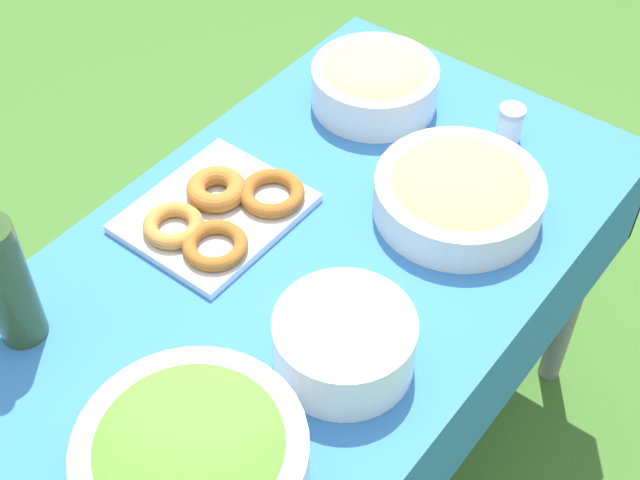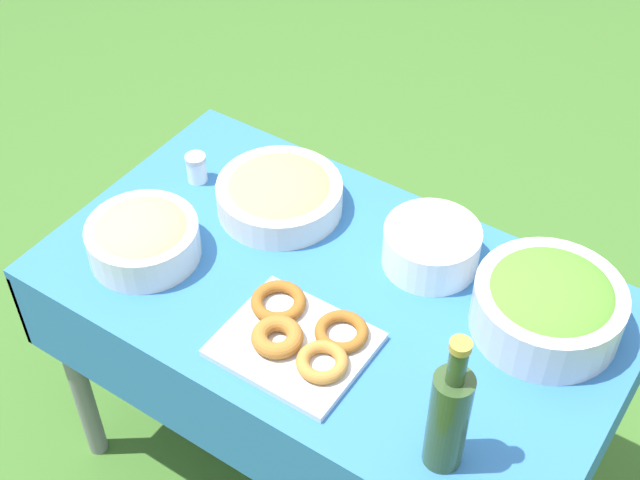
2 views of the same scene
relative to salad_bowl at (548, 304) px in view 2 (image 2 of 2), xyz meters
name	(u,v)px [view 2 (image 2 of 2)]	position (x,y,z in m)	size (l,w,h in m)	color
ground_plane	(330,468)	(0.42, 0.15, -0.79)	(14.00, 14.00, 0.00)	#3D6B28
picnic_table	(332,320)	(0.42, 0.15, -0.18)	(1.25, 0.72, 0.72)	#2D6BB2
salad_bowl	(548,304)	(0.00, 0.00, 0.00)	(0.30, 0.30, 0.13)	silver
pasta_bowl	(143,237)	(0.82, 0.29, -0.02)	(0.25, 0.25, 0.10)	silver
donut_platter	(298,338)	(0.39, 0.32, -0.05)	(0.30, 0.26, 0.05)	silver
plate_stack	(431,247)	(0.28, -0.03, -0.02)	(0.21, 0.21, 0.10)	white
olive_oil_bottle	(449,416)	(0.03, 0.39, 0.06)	(0.07, 0.07, 0.32)	#2D4723
bread_bowl	(280,194)	(0.66, 0.00, -0.02)	(0.29, 0.29, 0.09)	silver
salt_shaker	(196,168)	(0.88, 0.03, -0.03)	(0.05, 0.05, 0.07)	white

